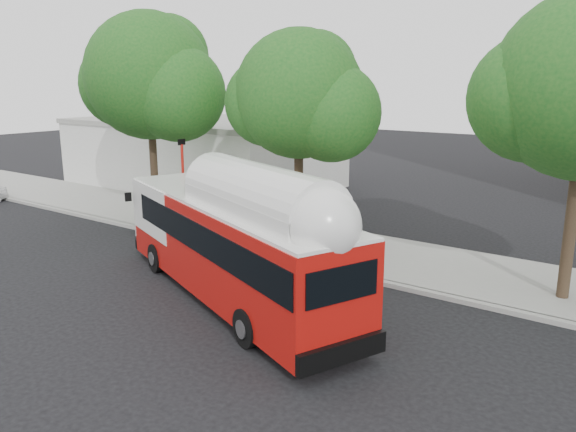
{
  "coord_description": "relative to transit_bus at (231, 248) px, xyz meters",
  "views": [
    {
      "loc": [
        11.56,
        -12.28,
        6.6
      ],
      "look_at": [
        0.62,
        3.0,
        2.08
      ],
      "focal_mm": 35.0,
      "sensor_mm": 36.0,
      "label": 1
    }
  ],
  "objects": [
    {
      "name": "signal_pole",
      "position": [
        -6.59,
        4.43,
        0.49
      ],
      "size": [
        0.12,
        0.4,
        4.22
      ],
      "color": "red",
      "rests_on": "ground"
    },
    {
      "name": "ground",
      "position": [
        -0.62,
        -0.03,
        -1.67
      ],
      "size": [
        120.0,
        120.0,
        0.0
      ],
      "primitive_type": "plane",
      "color": "black",
      "rests_on": "ground"
    },
    {
      "name": "low_commercial_bldg",
      "position": [
        -14.62,
        13.97,
        0.48
      ],
      "size": [
        16.2,
        10.2,
        4.25
      ],
      "color": "silver",
      "rests_on": "ground"
    },
    {
      "name": "street_tree_left",
      "position": [
        -9.15,
        5.53,
        4.93
      ],
      "size": [
        6.67,
        5.8,
        9.74
      ],
      "color": "#2D2116",
      "rests_on": "ground"
    },
    {
      "name": "transit_bus",
      "position": [
        0.0,
        0.0,
        0.0
      ],
      "size": [
        11.98,
        6.52,
        3.58
      ],
      "rotation": [
        0.0,
        0.0,
        -0.39
      ],
      "color": "#B0100C",
      "rests_on": "ground"
    },
    {
      "name": "sidewalk",
      "position": [
        -0.62,
        6.47,
        -1.6
      ],
      "size": [
        60.0,
        5.0,
        0.15
      ],
      "primitive_type": "cube",
      "color": "gray",
      "rests_on": "ground"
    },
    {
      "name": "street_tree_mid",
      "position": [
        -1.21,
        6.03,
        4.23
      ],
      "size": [
        5.75,
        5.0,
        8.62
      ],
      "color": "#2D2116",
      "rests_on": "ground"
    },
    {
      "name": "red_curb_segment",
      "position": [
        -3.62,
        3.87,
        -1.59
      ],
      "size": [
        10.0,
        0.32,
        0.16
      ],
      "primitive_type": "cube",
      "color": "maroon",
      "rests_on": "ground"
    },
    {
      "name": "curb_strip",
      "position": [
        -0.62,
        3.87,
        -1.6
      ],
      "size": [
        60.0,
        0.3,
        0.15
      ],
      "primitive_type": "cube",
      "color": "gray",
      "rests_on": "ground"
    }
  ]
}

